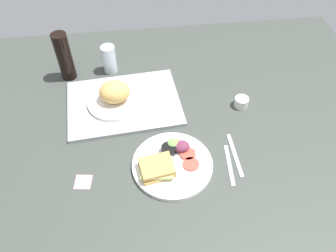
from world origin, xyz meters
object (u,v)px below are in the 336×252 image
at_px(bread_plate_near, 114,95).
at_px(knife, 235,155).
at_px(fork, 229,165).
at_px(serving_tray, 124,103).
at_px(plate_with_salad, 170,162).
at_px(drinking_glass, 109,59).
at_px(espresso_cup, 241,102).
at_px(soda_bottle, 64,57).
at_px(sticky_note, 83,182).

height_order(bread_plate_near, knife, bread_plate_near).
distance_m(fork, knife, 0.05).
height_order(serving_tray, bread_plate_near, bread_plate_near).
xyz_separation_m(plate_with_salad, drinking_glass, (-0.20, 0.55, 0.05)).
distance_m(espresso_cup, fork, 0.30).
xyz_separation_m(bread_plate_near, drinking_glass, (-0.02, 0.22, 0.01)).
relative_size(serving_tray, fork, 2.65).
relative_size(bread_plate_near, plate_with_salad, 0.76).
bearing_deg(fork, bread_plate_near, 53.17).
distance_m(serving_tray, drinking_glass, 0.24).
height_order(bread_plate_near, soda_bottle, soda_bottle).
bearing_deg(knife, bread_plate_near, 53.20).
height_order(plate_with_salad, fork, plate_with_salad).
xyz_separation_m(drinking_glass, sticky_note, (-0.10, -0.58, -0.06)).
xyz_separation_m(drinking_glass, soda_bottle, (-0.18, -0.02, 0.04)).
xyz_separation_m(fork, knife, (0.03, 0.04, 0.00)).
xyz_separation_m(serving_tray, plate_with_salad, (0.15, -0.32, 0.01)).
height_order(espresso_cup, sticky_note, espresso_cup).
distance_m(bread_plate_near, fork, 0.52).
bearing_deg(bread_plate_near, plate_with_salad, -60.32).
distance_m(espresso_cup, knife, 0.26).
distance_m(fork, sticky_note, 0.51).
relative_size(plate_with_salad, drinking_glass, 2.21).
height_order(drinking_glass, sticky_note, drinking_glass).
bearing_deg(soda_bottle, sticky_note, -81.53).
distance_m(bread_plate_near, sticky_note, 0.38).
xyz_separation_m(serving_tray, bread_plate_near, (-0.03, 0.00, 0.05)).
bearing_deg(drinking_glass, knife, -50.42).
distance_m(serving_tray, bread_plate_near, 0.06).
xyz_separation_m(bread_plate_near, fork, (0.39, -0.35, -0.05)).
distance_m(drinking_glass, fork, 0.70).
xyz_separation_m(soda_bottle, sticky_note, (0.08, -0.56, -0.11)).
xyz_separation_m(plate_with_salad, sticky_note, (-0.30, -0.03, -0.02)).
xyz_separation_m(bread_plate_near, plate_with_salad, (0.18, -0.32, -0.04)).
xyz_separation_m(bread_plate_near, espresso_cup, (0.51, -0.07, -0.03)).
distance_m(bread_plate_near, drinking_glass, 0.22).
bearing_deg(sticky_note, espresso_cup, 24.84).
relative_size(plate_with_salad, knife, 1.48).
height_order(serving_tray, drinking_glass, drinking_glass).
bearing_deg(soda_bottle, plate_with_salad, -53.88).
relative_size(serving_tray, sticky_note, 8.04).
bearing_deg(serving_tray, espresso_cup, -7.61).
xyz_separation_m(serving_tray, soda_bottle, (-0.23, 0.21, 0.10)).
distance_m(drinking_glass, espresso_cup, 0.60).
distance_m(bread_plate_near, knife, 0.52).
height_order(bread_plate_near, espresso_cup, bread_plate_near).
bearing_deg(knife, fork, 142.44).
bearing_deg(drinking_glass, sticky_note, -99.72).
xyz_separation_m(fork, sticky_note, (-0.51, -0.01, -0.00)).
bearing_deg(fork, serving_tray, 50.83).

